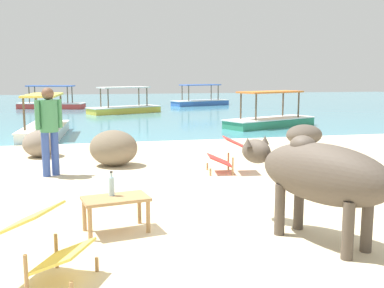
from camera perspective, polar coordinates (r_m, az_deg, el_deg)
sand_beach at (r=6.06m, az=4.18°, el=-9.25°), size 18.00×14.00×0.04m
water_surface at (r=27.63m, az=-9.17°, el=4.67°), size 60.00×36.00×0.03m
cow at (r=5.16m, az=15.65°, el=-3.61°), size 1.25×2.05×1.17m
low_bench_table at (r=5.45m, az=-9.58°, el=-7.32°), size 0.83×0.57×0.42m
bottle at (r=5.48m, az=-10.08°, el=-5.22°), size 0.07×0.07×0.30m
deck_chair_near at (r=8.61m, az=4.54°, el=-1.10°), size 0.84×0.64×0.68m
deck_chair_far at (r=4.35m, az=-17.89°, el=-11.35°), size 0.92×0.80×0.68m
person_standing at (r=8.63m, az=-17.54°, el=2.32°), size 0.46×0.32×1.62m
shore_rock_large at (r=12.39m, az=13.93°, el=1.14°), size 1.14×0.99×0.54m
shore_rock_medium at (r=10.84m, az=-18.54°, el=0.05°), size 0.93×0.94×0.60m
shore_rock_small at (r=9.38m, az=-9.84°, el=-0.49°), size 1.21×1.11×0.73m
boat_green at (r=16.71m, az=9.78°, el=3.09°), size 3.83×2.51×1.29m
boat_red at (r=26.65m, az=-17.29°, el=4.87°), size 3.85×2.15×1.29m
boat_blue at (r=28.16m, az=1.05°, el=5.44°), size 3.85×2.31×1.29m
boat_white at (r=14.64m, az=-18.04°, el=2.01°), size 1.34×3.73×1.29m
boat_yellow at (r=22.72m, az=-8.51°, el=4.57°), size 3.81×2.62×1.29m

